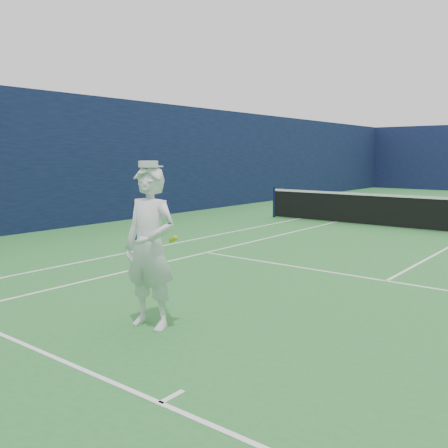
# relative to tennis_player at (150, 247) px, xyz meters

# --- Properties ---
(tennis_player) EXTENTS (0.86, 0.59, 2.11)m
(tennis_player) POSITION_rel_tennis_player_xyz_m (0.00, 0.00, 0.00)
(tennis_player) COLOR white
(tennis_player) RESTS_ON ground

